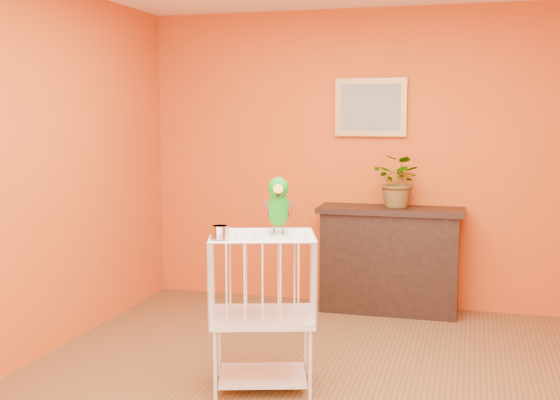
% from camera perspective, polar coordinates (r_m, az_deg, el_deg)
% --- Properties ---
extents(room_shell, '(4.50, 4.50, 4.50)m').
position_cam_1_polar(room_shell, '(3.98, 2.84, 5.50)').
color(room_shell, '#D24913').
rests_on(room_shell, ground).
extents(console_cabinet, '(1.22, 0.44, 0.91)m').
position_cam_1_polar(console_cabinet, '(6.08, 8.88, -4.82)').
color(console_cabinet, black).
rests_on(console_cabinet, ground).
extents(potted_plant, '(0.55, 0.57, 0.35)m').
position_cam_1_polar(potted_plant, '(5.96, 9.63, 1.01)').
color(potted_plant, '#26722D').
rests_on(potted_plant, console_cabinet).
extents(framed_picture, '(0.62, 0.04, 0.50)m').
position_cam_1_polar(framed_picture, '(6.17, 7.38, 7.48)').
color(framed_picture, '#A4783A').
rests_on(framed_picture, room_shell).
extents(birdcage, '(0.74, 0.64, 0.96)m').
position_cam_1_polar(birdcage, '(4.35, -1.43, -8.85)').
color(birdcage, silver).
rests_on(birdcage, ground).
extents(feed_cup, '(0.11, 0.11, 0.08)m').
position_cam_1_polar(feed_cup, '(4.08, -4.90, -2.62)').
color(feed_cup, silver).
rests_on(feed_cup, birdcage).
extents(parrot, '(0.18, 0.32, 0.35)m').
position_cam_1_polar(parrot, '(4.25, -0.13, -0.39)').
color(parrot, '#59544C').
rests_on(parrot, birdcage).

